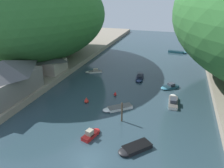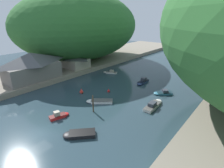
% 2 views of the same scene
% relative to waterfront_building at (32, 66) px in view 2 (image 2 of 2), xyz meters
% --- Properties ---
extents(water_surface, '(130.00, 130.00, 0.00)m').
position_rel_waterfront_building_xyz_m(water_surface, '(20.03, 20.35, -4.78)').
color(water_surface, '#283D47').
rests_on(water_surface, ground).
extents(left_bank, '(22.00, 120.00, 1.24)m').
position_rel_waterfront_building_xyz_m(left_bank, '(-7.02, 20.35, -4.16)').
color(left_bank, gray).
rests_on(left_bank, ground).
extents(hillside_left, '(33.89, 47.44, 23.24)m').
position_rel_waterfront_building_xyz_m(hillside_left, '(-8.12, 23.22, 8.08)').
color(hillside_left, '#2D662D').
rests_on(hillside_left, left_bank).
extents(waterfront_building, '(7.18, 13.66, 6.82)m').
position_rel_waterfront_building_xyz_m(waterfront_building, '(0.00, 0.00, 0.00)').
color(waterfront_building, slate).
rests_on(waterfront_building, left_bank).
extents(boathouse_shed, '(8.53, 6.56, 3.75)m').
position_rel_waterfront_building_xyz_m(boathouse_shed, '(-0.96, 14.00, -1.61)').
color(boathouse_shed, gray).
rests_on(boathouse_shed, left_bank).
extents(boat_cabin_cruiser, '(4.06, 4.01, 1.03)m').
position_rel_waterfront_building_xyz_m(boat_cabin_cruiser, '(27.85, 15.32, -4.46)').
color(boat_cabin_cruiser, teal).
rests_on(boat_cabin_cruiser, water_surface).
extents(boat_white_cruiser, '(1.84, 6.10, 1.15)m').
position_rel_waterfront_building_xyz_m(boat_white_cruiser, '(29.01, 8.86, -4.42)').
color(boat_white_cruiser, silver).
rests_on(boat_white_cruiser, water_surface).
extents(boat_navy_launch, '(4.48, 4.65, 0.58)m').
position_rel_waterfront_building_xyz_m(boat_navy_launch, '(24.87, -6.25, -4.49)').
color(boat_navy_launch, black).
rests_on(boat_navy_launch, water_surface).
extents(boat_moored_right, '(1.86, 4.74, 1.36)m').
position_rel_waterfront_building_xyz_m(boat_moored_right, '(20.93, 18.25, -4.37)').
color(boat_moored_right, navy).
rests_on(boat_moored_right, water_surface).
extents(boat_open_rowboat, '(6.30, 1.96, 0.63)m').
position_rel_waterfront_building_xyz_m(boat_open_rowboat, '(28.65, 45.29, -4.46)').
color(boat_open_rowboat, teal).
rests_on(boat_open_rowboat, water_surface).
extents(boat_far_upstream, '(2.05, 3.54, 1.26)m').
position_rel_waterfront_building_xyz_m(boat_far_upstream, '(18.53, -5.14, -4.39)').
color(boat_far_upstream, red).
rests_on(boat_far_upstream, water_surface).
extents(boat_mid_channel, '(5.16, 4.58, 0.50)m').
position_rel_waterfront_building_xyz_m(boat_mid_channel, '(19.75, 3.24, -4.53)').
color(boat_mid_channel, white).
rests_on(boat_mid_channel, water_surface).
extents(boat_near_quay, '(4.26, 2.85, 0.99)m').
position_rel_waterfront_building_xyz_m(boat_near_quay, '(8.93, 19.36, -4.48)').
color(boat_near_quay, silver).
rests_on(boat_near_quay, water_surface).
extents(mooring_post_second, '(0.27, 0.27, 3.33)m').
position_rel_waterfront_building_xyz_m(mooring_post_second, '(21.58, -0.03, -3.10)').
color(mooring_post_second, '#4C3D2D').
rests_on(mooring_post_second, water_surface).
extents(channel_buoy_near, '(0.79, 0.79, 1.18)m').
position_rel_waterfront_building_xyz_m(channel_buoy_near, '(13.81, 3.82, -4.32)').
color(channel_buoy_near, red).
rests_on(channel_buoy_near, water_surface).
extents(channel_buoy_far, '(0.58, 0.58, 0.87)m').
position_rel_waterfront_building_xyz_m(channel_buoy_far, '(17.96, 8.32, -4.44)').
color(channel_buoy_far, red).
rests_on(channel_buoy_far, water_surface).
extents(person_on_quay, '(0.30, 0.42, 1.69)m').
position_rel_waterfront_building_xyz_m(person_on_quay, '(2.62, 4.83, -2.56)').
color(person_on_quay, '#282D3D').
rests_on(person_on_quay, left_bank).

